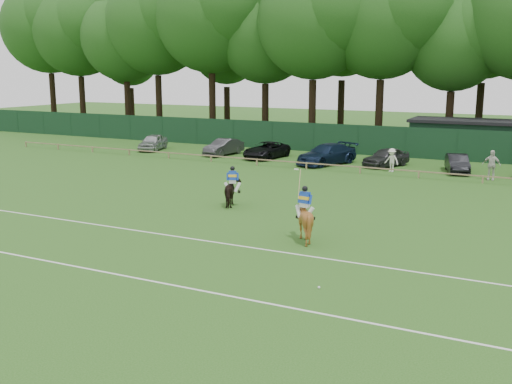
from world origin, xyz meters
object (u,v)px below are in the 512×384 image
Objects in this scene: horse_chestnut at (304,219)px; suv_black at (266,150)px; horse_dark at (233,192)px; sedan_navy at (327,154)px; hatch_grey at (386,157)px; spectator_left at (392,160)px; sedan_grey at (224,147)px; polo_ball at (319,287)px; utility_shed at (463,138)px; estate_black at (457,163)px; spectator_mid at (491,165)px; sedan_silver at (153,142)px.

horse_chestnut is 23.76m from suv_black.
sedan_navy is at bearing -114.02° from horse_dark.
horse_dark is at bearing -79.10° from hatch_grey.
sedan_grey is at bearing -171.24° from spectator_left.
horse_dark reaches higher than sedan_grey.
hatch_grey is at bearing 130.52° from spectator_left.
horse_dark reaches higher than suv_black.
polo_ball is 34.13m from utility_shed.
estate_black is (14.85, -0.09, -0.02)m from suv_black.
utility_shed is (2.19, 29.05, 0.63)m from horse_chestnut.
estate_black is at bearing 39.47° from spectator_left.
suv_black reaches higher than polo_ball.
utility_shed is at bearing 31.83° from sedan_grey.
spectator_mid is at bearing 0.95° from sedan_grey.
sedan_silver is 45.86× the size of polo_ball.
sedan_grey is at bearing 125.50° from polo_ball.
sedan_silver is 1.01× the size of sedan_grey.
sedan_grey is at bearing -174.59° from suv_black.
spectator_left is 10.82m from utility_shed.
utility_shed is at bearing 108.09° from spectator_mid.
spectator_left reaches higher than suv_black.
spectator_left is 0.20× the size of utility_shed.
spectator_left is 0.84× the size of spectator_mid.
sedan_silver is at bearing 164.50° from estate_black.
estate_black reaches higher than polo_ball.
polo_ball is at bearing -96.35° from spectator_mid.
hatch_grey is 2.47× the size of spectator_left.
spectator_mid is at bearing 13.84° from spectator_left.
polo_ball is at bearing 106.24° from horse_dark.
sedan_silver is at bearing 134.92° from polo_ball.
hatch_grey is 9.25m from utility_shed.
horse_chestnut is 0.22× the size of utility_shed.
suv_black is 5.53m from sedan_navy.
horse_dark is 20.31× the size of polo_ball.
sedan_navy is 1.30× the size of hatch_grey.
spectator_left is at bearing -172.29° from estate_black.
hatch_grey is 26.32m from polo_ball.
sedan_navy is (5.47, -0.81, 0.12)m from suv_black.
horse_dark is at bearing 131.98° from polo_ball.
polo_ball is at bearing -54.86° from suv_black.
hatch_grey is (20.89, 0.33, -0.01)m from sedan_silver.
horse_dark is 1.01× the size of horse_chestnut.
sedan_silver is 16.63m from sedan_navy.
horse_dark is 23.55m from sedan_silver.
horse_dark is 0.35× the size of sedan_navy.
utility_shed is at bearing 2.63° from sedan_silver.
polo_ball is (25.50, -25.58, -0.66)m from sedan_silver.
sedan_navy reaches higher than sedan_grey.
hatch_grey is at bearing -117.24° from utility_shed.
horse_chestnut is at bearing -105.89° from spectator_mid.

